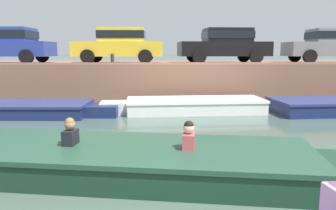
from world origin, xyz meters
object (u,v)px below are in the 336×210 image
at_px(motorboat_passing, 153,161).
at_px(car_right_inner_grey, 330,44).
at_px(mooring_bollard_mid, 112,58).
at_px(car_left_inner_yellow, 120,44).
at_px(car_centre_black, 225,44).
at_px(car_leftmost_blue, 8,44).
at_px(boat_moored_west_navy, 18,109).
at_px(boat_moored_central_white, 189,105).

relative_size(motorboat_passing, car_right_inner_grey, 1.88).
bearing_deg(mooring_bollard_mid, car_left_inner_yellow, 85.71).
bearing_deg(car_centre_black, car_right_inner_grey, -0.06).
relative_size(car_centre_black, car_right_inner_grey, 1.05).
bearing_deg(car_right_inner_grey, car_leftmost_blue, 180.00).
height_order(motorboat_passing, car_centre_black, car_centre_black).
bearing_deg(mooring_bollard_mid, boat_moored_west_navy, -144.50).
height_order(car_leftmost_blue, mooring_bollard_mid, car_leftmost_blue).
bearing_deg(boat_moored_central_white, car_left_inner_yellow, 126.93).
relative_size(boat_moored_central_white, car_right_inner_grey, 1.47).
xyz_separation_m(boat_moored_west_navy, motorboat_passing, (4.52, -5.62, 0.03)).
relative_size(car_leftmost_blue, mooring_bollard_mid, 8.74).
distance_m(car_leftmost_blue, mooring_bollard_mid, 5.17).
relative_size(boat_moored_central_white, motorboat_passing, 0.78).
bearing_deg(boat_moored_west_navy, car_left_inner_yellow, 52.14).
xyz_separation_m(motorboat_passing, mooring_bollard_mid, (-1.58, 7.71, 1.60)).
bearing_deg(car_leftmost_blue, motorboat_passing, -56.38).
bearing_deg(car_right_inner_grey, car_left_inner_yellow, 179.99).
relative_size(boat_moored_west_navy, mooring_bollard_mid, 14.16).
relative_size(car_leftmost_blue, car_left_inner_yellow, 0.98).
bearing_deg(car_leftmost_blue, car_left_inner_yellow, 0.00).
height_order(boat_moored_central_white, car_right_inner_grey, car_right_inner_grey).
bearing_deg(car_centre_black, motorboat_passing, -108.98).
relative_size(car_leftmost_blue, car_right_inner_grey, 0.99).
xyz_separation_m(boat_moored_central_white, motorboat_passing, (-1.27, -5.96, 0.02)).
bearing_deg(boat_moored_west_navy, car_right_inner_grey, 17.28).
xyz_separation_m(boat_moored_west_navy, car_left_inner_yellow, (3.08, 3.96, 2.24)).
distance_m(motorboat_passing, car_left_inner_yellow, 9.93).
bearing_deg(car_centre_black, mooring_bollard_mid, -159.06).
bearing_deg(car_left_inner_yellow, motorboat_passing, -81.43).
relative_size(boat_moored_west_navy, boat_moored_central_white, 1.09).
bearing_deg(car_right_inner_grey, motorboat_passing, -130.58).
xyz_separation_m(motorboat_passing, car_left_inner_yellow, (-1.44, 9.57, 2.21)).
bearing_deg(car_leftmost_blue, mooring_bollard_mid, -21.27).
xyz_separation_m(car_leftmost_blue, car_centre_black, (9.66, 0.00, -0.00)).
height_order(boat_moored_west_navy, motorboat_passing, motorboat_passing).
distance_m(boat_moored_west_navy, car_centre_black, 9.04).
bearing_deg(car_left_inner_yellow, car_leftmost_blue, -180.00).
distance_m(car_leftmost_blue, car_left_inner_yellow, 4.92).
distance_m(car_left_inner_yellow, mooring_bollard_mid, 1.96).
bearing_deg(car_centre_black, car_left_inner_yellow, -179.95).
height_order(boat_moored_central_white, motorboat_passing, motorboat_passing).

